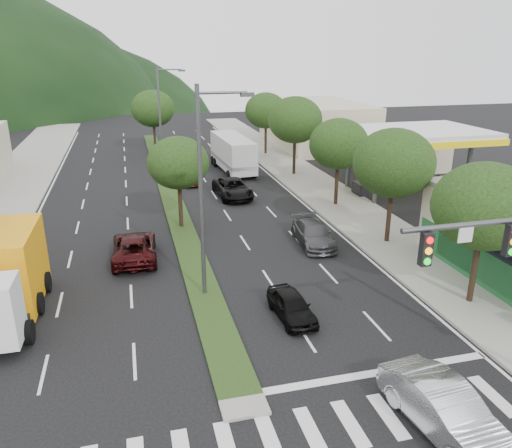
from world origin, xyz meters
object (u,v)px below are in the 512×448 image
object	(u,v)px
car_queue_e	(178,164)
suv_maroon	(134,247)
tree_r_e	(266,111)
tree_r_a	(484,206)
tree_r_b	(394,163)
sedan_silver	(445,409)
tree_med_far	(153,109)
box_truck	(5,279)
streetlight_mid	(162,116)
streetlight_near	(205,184)
tree_r_d	(295,120)
car_queue_d	(233,188)
tree_r_c	(339,144)
car_queue_c	(188,178)
motorhome	(233,153)
car_queue_b	(313,234)
tree_med_near	(178,163)
car_queue_a	(292,306)

from	to	relation	value
car_queue_e	suv_maroon	bearing A→B (deg)	-100.62
car_queue_e	tree_r_e	bearing A→B (deg)	30.85
tree_r_e	tree_r_a	bearing A→B (deg)	-90.00
tree_r_b	sedan_silver	size ratio (longest dim) A/B	1.43
tree_med_far	box_truck	size ratio (longest dim) A/B	0.92
streetlight_mid	sedan_silver	world-z (taller)	streetlight_mid
tree_r_b	streetlight_near	world-z (taller)	streetlight_near
tree_r_d	car_queue_d	size ratio (longest dim) A/B	1.36
streetlight_mid	car_queue_e	world-z (taller)	streetlight_mid
tree_med_far	tree_r_e	bearing A→B (deg)	-18.43
suv_maroon	tree_r_e	bearing A→B (deg)	-117.76
tree_r_c	box_truck	world-z (taller)	tree_r_c
car_queue_c	motorhome	world-z (taller)	motorhome
tree_r_b	motorhome	xyz separation A→B (m)	(-5.25, 21.07, -3.25)
tree_r_a	motorhome	distance (m)	29.70
sedan_silver	car_queue_b	bearing A→B (deg)	76.42
motorhome	car_queue_c	bearing A→B (deg)	-144.28
tree_med_far	streetlight_near	distance (m)	36.01
tree_r_c	tree_r_e	world-z (taller)	tree_r_e
tree_r_c	streetlight_mid	distance (m)	17.57
suv_maroon	sedan_silver	bearing A→B (deg)	120.72
streetlight_near	tree_r_d	bearing A→B (deg)	61.80
tree_r_b	tree_r_e	bearing A→B (deg)	90.00
tree_med_near	car_queue_e	xyz separation A→B (m)	(1.50, 16.22, -3.68)
car_queue_e	tree_r_d	bearing A→B (deg)	-19.88
tree_r_b	sedan_silver	bearing A→B (deg)	-112.37
tree_med_near	suv_maroon	bearing A→B (deg)	-124.51
tree_r_a	car_queue_e	bearing A→B (deg)	109.16
suv_maroon	box_truck	world-z (taller)	box_truck
car_queue_a	car_queue_e	bearing A→B (deg)	90.12
streetlight_mid	car_queue_b	world-z (taller)	streetlight_mid
tree_r_b	box_truck	size ratio (longest dim) A/B	0.92
tree_r_b	tree_r_c	distance (m)	8.01
tree_r_e	car_queue_e	distance (m)	12.68
car_queue_e	sedan_silver	bearing A→B (deg)	-81.35
motorhome	tree_med_far	bearing A→B (deg)	118.89
tree_r_e	car_queue_b	bearing A→B (deg)	-99.46
car_queue_d	box_truck	distance (m)	20.94
tree_med_near	car_queue_b	bearing A→B (deg)	-34.10
tree_r_e	car_queue_b	distance (m)	27.76
tree_r_a	sedan_silver	bearing A→B (deg)	-131.41
sedan_silver	motorhome	distance (m)	36.10
tree_r_c	sedan_silver	size ratio (longest dim) A/B	1.34
tree_r_c	car_queue_d	distance (m)	9.22
car_queue_d	box_truck	xyz separation A→B (m)	(-13.70, -15.81, 1.01)
tree_r_d	car_queue_e	bearing A→B (deg)	158.09
tree_med_far	motorhome	distance (m)	13.24
tree_r_c	suv_maroon	bearing A→B (deg)	-156.43
tree_r_a	streetlight_near	xyz separation A→B (m)	(-11.79, 4.00, 0.76)
car_queue_e	streetlight_near	bearing A→B (deg)	-90.80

